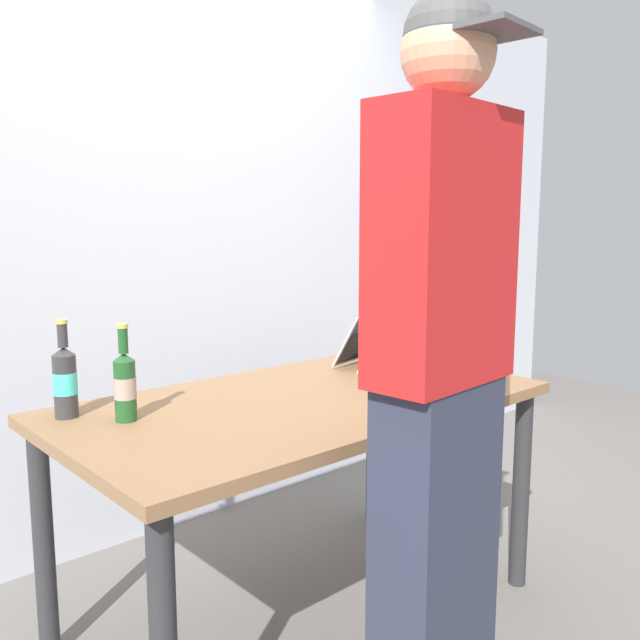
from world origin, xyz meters
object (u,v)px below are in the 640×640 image
Objects in this scene: beer_bottle_amber at (65,380)px; person_figure at (439,377)px; laptop at (389,355)px; beer_bottle_dark at (125,384)px.

person_figure reaches higher than beer_bottle_amber.
beer_bottle_dark is (-1.10, 0.02, 0.06)m from laptop.
beer_bottle_dark is at bearing 117.33° from person_figure.
beer_bottle_dark is at bearing 178.82° from laptop.
laptop is 1.23m from beer_bottle_amber.
person_figure reaches higher than laptop.
beer_bottle_amber is at bearing 171.91° from laptop.
laptop is 1.46× the size of beer_bottle_dark.
beer_bottle_amber is at bearing 119.08° from person_figure.
laptop is at bearing -8.09° from beer_bottle_amber.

